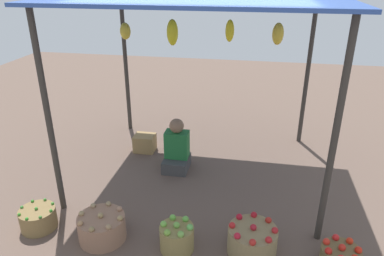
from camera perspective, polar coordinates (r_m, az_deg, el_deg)
ground_plane at (r=5.42m, az=1.27°, el=-6.42°), size 14.00×14.00×0.00m
market_stall_structure at (r=4.69m, az=1.54°, el=18.19°), size 3.34×2.79×2.43m
vendor_person at (r=5.30m, az=-2.42°, el=-3.48°), size 0.36×0.44×0.78m
basket_green_chilies at (r=4.60m, az=-23.06°, el=-12.95°), size 0.40×0.40×0.27m
basket_potatoes at (r=4.21m, az=-13.99°, el=-14.93°), size 0.51×0.51×0.33m
basket_green_apples at (r=3.97m, az=-2.40°, el=-16.80°), size 0.36×0.36×0.34m
basket_red_apples at (r=3.98m, az=9.47°, el=-17.03°), size 0.51×0.51×0.35m
wooden_crate_near_vendor at (r=5.91m, az=-7.45°, el=-2.34°), size 0.33×0.28×0.27m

